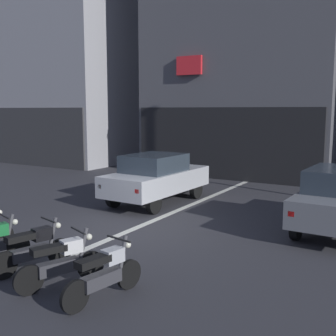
% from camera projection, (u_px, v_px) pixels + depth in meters
% --- Properties ---
extents(ground_plane, '(120.00, 120.00, 0.00)m').
position_uv_depth(ground_plane, '(128.00, 231.00, 10.67)').
color(ground_plane, '#333338').
extents(lane_centre_line, '(0.20, 18.00, 0.01)m').
position_uv_depth(lane_centre_line, '(222.00, 192.00, 15.78)').
color(lane_centre_line, silver).
rests_on(lane_centre_line, ground).
extents(building_corner_left, '(8.06, 9.64, 17.10)m').
position_uv_depth(building_corner_left, '(86.00, 22.00, 26.14)').
color(building_corner_left, '#9E9EA3').
rests_on(building_corner_left, ground).
extents(car_silver_crossing_near, '(1.91, 4.16, 1.64)m').
position_uv_depth(car_silver_crossing_near, '(156.00, 177.00, 13.81)').
color(car_silver_crossing_near, black).
rests_on(car_silver_crossing_near, ground).
extents(car_white_down_street, '(1.91, 4.16, 1.64)m').
position_uv_depth(car_white_down_street, '(292.00, 157.00, 19.77)').
color(car_white_down_street, black).
rests_on(car_white_down_street, ground).
extents(motorcycle_black_row_centre, '(0.62, 1.63, 0.98)m').
position_uv_depth(motorcycle_black_row_centre, '(33.00, 248.00, 7.99)').
color(motorcycle_black_row_centre, black).
rests_on(motorcycle_black_row_centre, ground).
extents(motorcycle_white_row_right_mid, '(0.74, 1.57, 0.98)m').
position_uv_depth(motorcycle_white_row_right_mid, '(62.00, 261.00, 7.29)').
color(motorcycle_white_row_right_mid, black).
rests_on(motorcycle_white_row_right_mid, ground).
extents(motorcycle_silver_row_rightmost, '(0.55, 1.66, 0.98)m').
position_uv_depth(motorcycle_silver_row_rightmost, '(104.00, 273.00, 6.77)').
color(motorcycle_silver_row_rightmost, black).
rests_on(motorcycle_silver_row_rightmost, ground).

